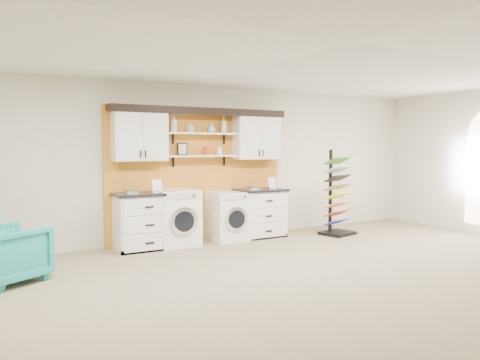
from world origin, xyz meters
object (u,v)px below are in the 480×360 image
dryer (228,216)px  sample_rack (337,208)px  base_cabinet_right (260,213)px  washer (177,218)px  armchair (10,254)px  base_cabinet_left (144,221)px

dryer → sample_rack: sample_rack is taller
base_cabinet_right → washer: (-1.68, -0.00, 0.03)m
dryer → sample_rack: bearing=-14.5°
washer → armchair: 2.82m
armchair → sample_rack: bearing=-114.7°
sample_rack → base_cabinet_right: bearing=145.6°
dryer → base_cabinet_right: bearing=0.3°
armchair → base_cabinet_right: bearing=-106.2°
washer → armchair: washer is taller
base_cabinet_left → armchair: bearing=-153.6°
washer → sample_rack: 3.13m
dryer → sample_rack: (2.09, -0.54, 0.08)m
base_cabinet_left → base_cabinet_right: size_ratio=1.04×
dryer → washer: bearing=180.0°
washer → base_cabinet_right: bearing=0.1°
washer → base_cabinet_left: bearing=179.7°
base_cabinet_left → washer: (0.58, -0.00, 0.01)m
base_cabinet_right → washer: bearing=-179.9°
washer → sample_rack: size_ratio=0.59×
base_cabinet_left → sample_rack: 3.70m
base_cabinet_right → washer: size_ratio=0.96×
dryer → armchair: bearing=-164.4°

